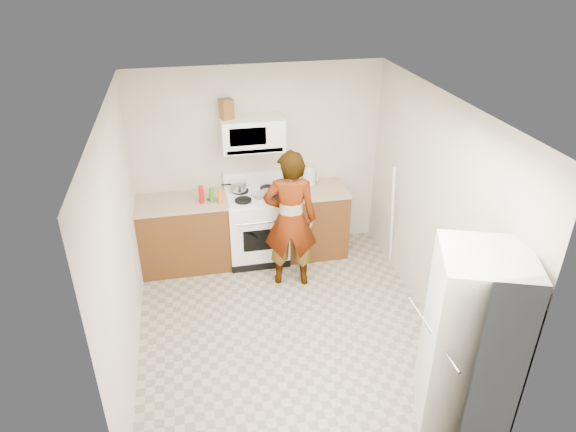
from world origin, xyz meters
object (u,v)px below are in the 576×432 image
object	(u,v)px
gas_range	(257,225)
saucepan	(239,186)
microwave	(252,134)
kettle	(309,177)
fridge	(471,342)
person	(290,220)

from	to	relation	value
gas_range	saucepan	xyz separation A→B (m)	(-0.20, 0.13, 0.52)
microwave	saucepan	bearing A→B (deg)	178.74
saucepan	kettle	bearing A→B (deg)	2.33
gas_range	fridge	bearing A→B (deg)	-65.59
microwave	fridge	xyz separation A→B (m)	(1.35, -3.09, -0.85)
gas_range	fridge	distance (m)	3.28
microwave	person	distance (m)	1.17
person	saucepan	distance (m)	0.93
kettle	saucepan	world-z (taller)	kettle
person	kettle	distance (m)	0.93
person	kettle	world-z (taller)	person
gas_range	microwave	xyz separation A→B (m)	(0.00, 0.13, 1.21)
saucepan	microwave	bearing A→B (deg)	-1.26
person	kettle	size ratio (longest dim) A/B	8.60
microwave	person	world-z (taller)	microwave
gas_range	kettle	distance (m)	0.94
gas_range	fridge	world-z (taller)	fridge
gas_range	kettle	world-z (taller)	kettle
gas_range	person	bearing A→B (deg)	-63.81
gas_range	saucepan	size ratio (longest dim) A/B	5.62
fridge	saucepan	world-z (taller)	fridge
microwave	fridge	distance (m)	3.48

